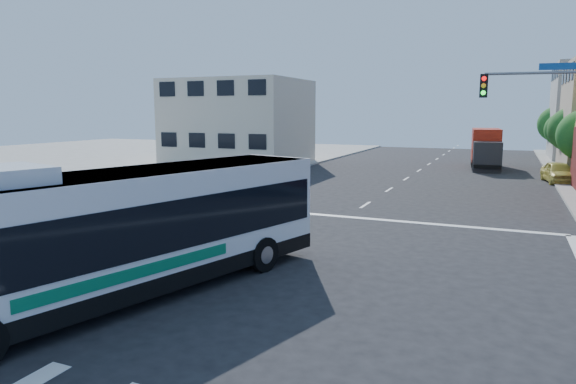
% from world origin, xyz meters
% --- Properties ---
extents(ground, '(120.00, 120.00, 0.00)m').
position_xyz_m(ground, '(0.00, 0.00, 0.00)').
color(ground, black).
rests_on(ground, ground).
extents(sidewalk_nw, '(50.00, 50.00, 0.15)m').
position_xyz_m(sidewalk_nw, '(-35.00, 35.00, 0.07)').
color(sidewalk_nw, gray).
rests_on(sidewalk_nw, ground).
extents(building_west, '(12.06, 10.06, 8.00)m').
position_xyz_m(building_west, '(-17.02, 29.98, 4.01)').
color(building_west, beige).
rests_on(building_west, ground).
extents(signal_mast_ne, '(7.91, 1.13, 8.07)m').
position_xyz_m(signal_mast_ne, '(9.08, 10.62, 4.98)').
color(signal_mast_ne, slate).
rests_on(signal_mast_ne, ground).
extents(street_tree_b, '(3.80, 3.80, 5.79)m').
position_xyz_m(street_tree_b, '(11.90, 35.92, 3.75)').
color(street_tree_b, '#392714').
rests_on(street_tree_b, ground).
extents(street_tree_c, '(3.40, 3.40, 5.29)m').
position_xyz_m(street_tree_c, '(11.90, 43.92, 3.46)').
color(street_tree_c, '#392714').
rests_on(street_tree_c, ground).
extents(street_tree_d, '(4.00, 4.00, 6.03)m').
position_xyz_m(street_tree_d, '(11.90, 51.92, 3.88)').
color(street_tree_d, '#392714').
rests_on(street_tree_d, ground).
extents(transit_bus, '(6.26, 13.12, 3.81)m').
position_xyz_m(transit_bus, '(-2.36, -3.30, 1.86)').
color(transit_bus, black).
rests_on(transit_bus, ground).
extents(box_truck, '(2.89, 7.92, 3.49)m').
position_xyz_m(box_truck, '(5.14, 35.05, 1.69)').
color(box_truck, '#25262A').
rests_on(box_truck, ground).
extents(parked_car, '(2.40, 4.59, 1.49)m').
position_xyz_m(parked_car, '(10.34, 27.12, 0.75)').
color(parked_car, '#D9CA54').
rests_on(parked_car, ground).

